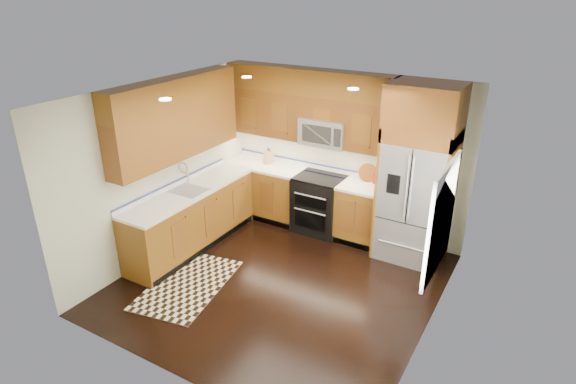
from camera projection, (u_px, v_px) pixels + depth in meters
The scene contains 16 objects.
ground at pixel (280, 283), 6.62m from camera, with size 4.00×4.00×0.00m, color black.
wall_back at pixel (344, 153), 7.68m from camera, with size 4.00×0.02×2.60m, color beige.
wall_left at pixel (162, 169), 7.02m from camera, with size 0.02×4.00×2.60m, color beige.
wall_right at pixel (437, 236), 5.17m from camera, with size 0.02×4.00×2.60m, color beige.
window at pixel (441, 220), 5.30m from camera, with size 0.04×1.10×1.30m.
base_cabinets at pixel (243, 209), 7.72m from camera, with size 2.85×3.00×0.90m.
countertop at pixel (253, 182), 7.55m from camera, with size 2.86×3.01×0.04m.
upper_cabinets at pixel (251, 111), 7.20m from camera, with size 2.85×3.00×1.15m.
range at pixel (319, 204), 7.86m from camera, with size 0.76×0.67×0.95m.
microwave at pixel (325, 132), 7.49m from camera, with size 0.76×0.40×0.42m.
refrigerator at pixel (418, 175), 6.78m from camera, with size 0.98×0.75×2.60m.
sink_faucet at pixel (188, 186), 7.20m from camera, with size 0.54×0.44×0.37m.
rug at pixel (188, 284), 6.57m from camera, with size 0.93×1.54×0.01m, color black.
knife_block at pixel (269, 157), 8.23m from camera, with size 0.14×0.16×0.27m.
utensil_crock at pixel (376, 177), 7.40m from camera, with size 0.14×0.14×0.31m.
cutting_board at pixel (367, 181), 7.52m from camera, with size 0.29×0.29×0.02m, color brown.
Camera 1 is at (2.91, -4.74, 3.80)m, focal length 30.00 mm.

